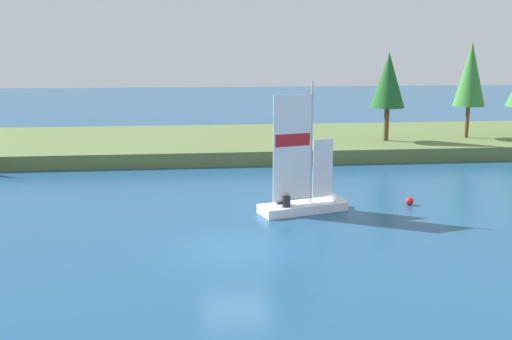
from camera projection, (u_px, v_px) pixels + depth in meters
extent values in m
plane|color=navy|center=(236.00, 249.00, 21.47)|extent=(200.00, 200.00, 0.00)
cube|color=#5B703D|center=(212.00, 143.00, 43.56)|extent=(80.00, 14.26, 0.90)
cylinder|color=brown|center=(386.00, 124.00, 41.30)|extent=(0.35, 0.35, 2.33)
cone|color=#1E5B23|center=(388.00, 80.00, 40.69)|extent=(2.38, 2.38, 3.82)
cylinder|color=brown|center=(467.00, 122.00, 42.78)|extent=(0.28, 0.28, 2.30)
cone|color=#387F33|center=(470.00, 74.00, 42.10)|extent=(2.23, 2.23, 4.55)
cube|color=white|center=(303.00, 207.00, 26.45)|extent=(4.15, 2.39, 0.39)
cone|color=white|center=(340.00, 203.00, 27.20)|extent=(1.28, 1.43, 1.20)
cylinder|color=#B7B7BC|center=(311.00, 143.00, 26.02)|extent=(0.08, 0.08, 5.45)
cube|color=white|center=(293.00, 148.00, 25.70)|extent=(1.80, 0.56, 4.63)
cube|color=red|center=(293.00, 140.00, 25.63)|extent=(1.62, 0.51, 0.56)
cube|color=white|center=(323.00, 168.00, 26.49)|extent=(0.97, 0.31, 2.65)
cylinder|color=#B7B7BC|center=(292.00, 200.00, 26.17)|extent=(1.81, 0.59, 0.06)
cube|color=#26262D|center=(287.00, 202.00, 25.74)|extent=(0.33, 0.27, 0.49)
sphere|color=tan|center=(287.00, 194.00, 25.67)|extent=(0.20, 0.20, 0.20)
cube|color=#26262D|center=(280.00, 199.00, 26.25)|extent=(0.33, 0.27, 0.49)
sphere|color=tan|center=(280.00, 191.00, 26.18)|extent=(0.20, 0.20, 0.20)
sphere|color=red|center=(409.00, 201.00, 27.59)|extent=(0.38, 0.38, 0.38)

